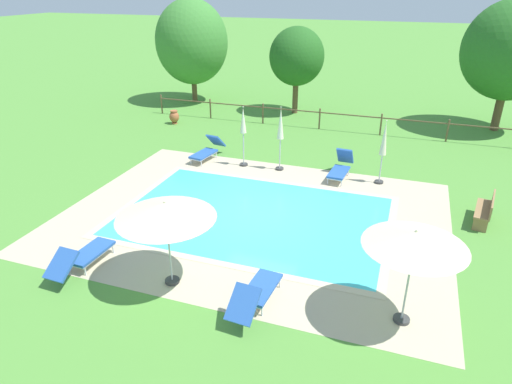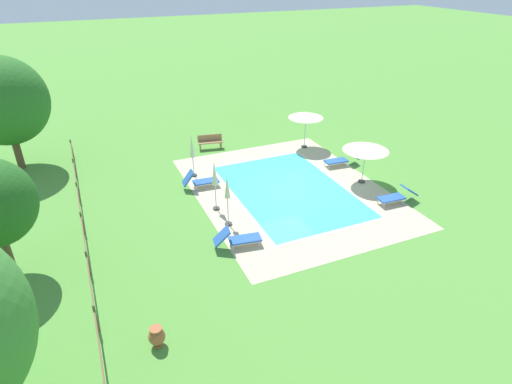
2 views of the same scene
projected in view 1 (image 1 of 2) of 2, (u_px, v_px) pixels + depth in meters
ground_plane at (254, 216)px, 14.24m from camera, size 160.00×160.00×0.00m
pool_deck_paving at (254, 216)px, 14.24m from camera, size 11.84×9.08×0.01m
swimming_pool_water at (254, 216)px, 14.24m from camera, size 8.13×5.38×0.01m
pool_coping_rim at (254, 216)px, 14.23m from camera, size 8.61×5.86×0.01m
sun_lounger_north_near_steps at (341, 168)px, 16.87m from camera, size 0.74×1.88×1.01m
sun_lounger_north_mid at (256, 292)px, 10.14m from camera, size 0.75×2.03×0.85m
sun_lounger_north_far at (207, 150)px, 18.64m from camera, size 0.89×2.00×0.92m
sun_lounger_north_end at (83, 256)px, 11.50m from camera, size 0.69×2.04×0.81m
patio_umbrella_open_foreground at (415, 239)px, 8.95m from camera, size 2.12×2.12×2.30m
patio_umbrella_open_by_bench at (166, 211)px, 10.25m from camera, size 2.34×2.34×2.25m
patio_umbrella_closed_row_west at (243, 126)px, 17.44m from camera, size 0.32×0.32×2.43m
patio_umbrella_closed_row_mid_west at (281, 128)px, 17.02m from camera, size 0.32×0.32×2.53m
patio_umbrella_closed_row_centre at (384, 143)px, 15.90m from camera, size 0.32×0.32×2.39m
wooden_bench_lawn_side at (486, 209)px, 13.64m from camera, size 0.69×1.55×0.87m
terracotta_urn_near_fence at (174, 117)px, 23.27m from camera, size 0.50×0.50×0.70m
perimeter_fence at (320, 116)px, 22.31m from camera, size 17.99×0.08×1.05m
tree_far_west at (512, 50)px, 20.82m from camera, size 4.52×4.52×6.16m
tree_west_mid at (297, 57)px, 24.07m from camera, size 2.95×2.95×4.64m
tree_centre at (192, 42)px, 26.27m from camera, size 4.23×4.23×5.94m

